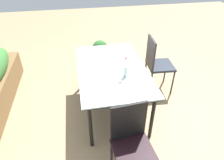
% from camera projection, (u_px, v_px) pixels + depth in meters
% --- Properties ---
extents(ground_plane, '(12.00, 12.00, 0.00)m').
position_uv_depth(ground_plane, '(116.00, 108.00, 3.30)').
color(ground_plane, '#9E7F5B').
extents(dining_table, '(1.57, 0.97, 0.74)m').
position_uv_depth(dining_table, '(112.00, 72.00, 2.93)').
color(dining_table, '#B2C6C1').
rests_on(dining_table, ground).
extents(chair_near_right, '(0.46, 0.46, 0.99)m').
position_uv_depth(chair_near_right, '(156.00, 62.00, 3.41)').
color(chair_near_right, '#252B35').
rests_on(chair_near_right, ground).
extents(chair_end_left, '(0.44, 0.44, 0.95)m').
position_uv_depth(chair_end_left, '(131.00, 141.00, 2.09)').
color(chair_end_left, black).
rests_on(chair_end_left, ground).
extents(flower_vase, '(0.06, 0.06, 0.31)m').
position_uv_depth(flower_vase, '(126.00, 68.00, 2.65)').
color(flower_vase, silver).
rests_on(flower_vase, dining_table).
extents(potted_plant, '(0.33, 0.33, 0.53)m').
position_uv_depth(potted_plant, '(100.00, 52.00, 4.35)').
color(potted_plant, gray).
rests_on(potted_plant, ground).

